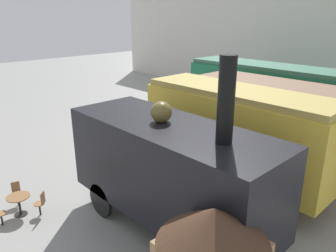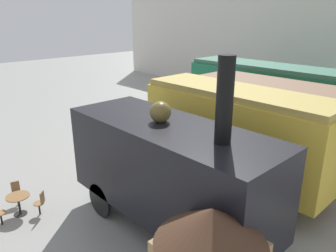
% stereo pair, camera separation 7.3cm
% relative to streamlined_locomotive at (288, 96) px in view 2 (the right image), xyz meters
% --- Properties ---
extents(ground_plane, '(80.00, 80.00, 0.00)m').
position_rel_streamlined_locomotive_xyz_m(ground_plane, '(-1.43, -8.32, -2.20)').
color(ground_plane, gray).
extents(backdrop_wall, '(44.00, 0.15, 9.00)m').
position_rel_streamlined_locomotive_xyz_m(backdrop_wall, '(-1.43, 7.08, 2.30)').
color(backdrop_wall, silver).
rests_on(backdrop_wall, ground_plane).
extents(streamlined_locomotive, '(12.89, 2.66, 3.82)m').
position_rel_streamlined_locomotive_xyz_m(streamlined_locomotive, '(0.00, 0.00, 0.00)').
color(streamlined_locomotive, '#196B47').
rests_on(streamlined_locomotive, ground_plane).
extents(passenger_coach_wooden, '(9.32, 2.72, 3.63)m').
position_rel_streamlined_locomotive_xyz_m(passenger_coach_wooden, '(1.94, -3.56, 0.02)').
color(passenger_coach_wooden, brown).
rests_on(passenger_coach_wooden, ground_plane).
extents(passenger_coach_vintage, '(7.60, 2.42, 3.96)m').
position_rel_streamlined_locomotive_xyz_m(passenger_coach_vintage, '(1.59, -7.24, 0.16)').
color(passenger_coach_vintage, gold).
rests_on(passenger_coach_vintage, ground_plane).
extents(steam_locomotive, '(7.07, 2.54, 5.71)m').
position_rel_streamlined_locomotive_xyz_m(steam_locomotive, '(1.94, -11.10, -0.04)').
color(steam_locomotive, black).
rests_on(steam_locomotive, ground_plane).
extents(cafe_table_near, '(0.77, 0.77, 0.72)m').
position_rel_streamlined_locomotive_xyz_m(cafe_table_near, '(-2.16, -14.32, -1.66)').
color(cafe_table_near, black).
rests_on(cafe_table_near, ground_plane).
extents(cafe_chair_1, '(0.40, 0.40, 0.87)m').
position_rel_streamlined_locomotive_xyz_m(cafe_chair_1, '(-1.63, -13.77, -1.69)').
color(cafe_chair_1, black).
rests_on(cafe_chair_1, ground_plane).
extents(cafe_chair_2, '(0.38, 0.36, 0.87)m').
position_rel_streamlined_locomotive_xyz_m(cafe_chair_2, '(-2.90, -14.13, -1.69)').
color(cafe_chair_2, black).
rests_on(cafe_chair_2, ground_plane).
extents(visitor_person, '(0.34, 0.34, 1.73)m').
position_rel_streamlined_locomotive_xyz_m(visitor_person, '(-2.89, -10.48, -1.26)').
color(visitor_person, '#262633').
rests_on(visitor_person, ground_plane).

